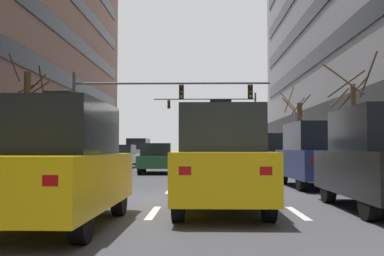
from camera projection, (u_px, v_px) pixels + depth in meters
The scene contains 40 objects.
ground_plane at pixel (165, 198), 12.58m from camera, with size 120.00×120.00×0.00m, color #424247.
lane_stripe_l1_s3 at pixel (11, 212), 9.65m from camera, with size 0.16×2.00×0.01m, color silver.
lane_stripe_l1_s4 at pixel (76, 190), 14.64m from camera, with size 0.16×2.00×0.01m, color silver.
lane_stripe_l1_s5 at pixel (107, 180), 19.63m from camera, with size 0.16×2.00×0.01m, color silver.
lane_stripe_l1_s6 at pixel (126, 173), 24.63m from camera, with size 0.16×2.00×0.01m, color silver.
lane_stripe_l1_s7 at pixel (139, 169), 29.62m from camera, with size 0.16×2.00×0.01m, color silver.
lane_stripe_l1_s8 at pixel (148, 166), 34.62m from camera, with size 0.16×2.00×0.01m, color silver.
lane_stripe_l1_s9 at pixel (155, 164), 39.61m from camera, with size 0.16×2.00×0.01m, color silver.
lane_stripe_l1_s10 at pixel (160, 162), 44.60m from camera, with size 0.16×2.00×0.01m, color silver.
lane_stripe_l2_s3 at pixel (153, 213), 9.59m from camera, with size 0.16×2.00×0.01m, color silver.
lane_stripe_l2_s4 at pixel (170, 191), 14.58m from camera, with size 0.16×2.00×0.01m, color silver.
lane_stripe_l2_s5 at pixel (178, 180), 19.57m from camera, with size 0.16×2.00×0.01m, color silver.
lane_stripe_l2_s6 at pixel (182, 174), 24.57m from camera, with size 0.16×2.00×0.01m, color silver.
lane_stripe_l2_s7 at pixel (186, 169), 29.56m from camera, with size 0.16×2.00×0.01m, color silver.
lane_stripe_l2_s8 at pixel (188, 166), 34.56m from camera, with size 0.16×2.00×0.01m, color silver.
lane_stripe_l2_s9 at pixel (189, 164), 39.55m from camera, with size 0.16×2.00×0.01m, color silver.
lane_stripe_l2_s10 at pixel (191, 162), 44.54m from camera, with size 0.16×2.00×0.01m, color silver.
lane_stripe_l3_s3 at pixel (298, 213), 9.53m from camera, with size 0.16×2.00×0.01m, color silver.
lane_stripe_l3_s4 at pixel (264, 191), 14.52m from camera, with size 0.16×2.00×0.01m, color silver.
lane_stripe_l3_s5 at pixel (248, 180), 19.51m from camera, with size 0.16×2.00×0.01m, color silver.
lane_stripe_l3_s6 at pixel (239, 174), 24.51m from camera, with size 0.16×2.00×0.01m, color silver.
lane_stripe_l3_s7 at pixel (232, 169), 29.50m from camera, with size 0.16×2.00×0.01m, color silver.
lane_stripe_l3_s8 at pixel (228, 166), 34.50m from camera, with size 0.16×2.00×0.01m, color silver.
lane_stripe_l3_s9 at pixel (224, 164), 39.49m from camera, with size 0.16×2.00×0.01m, color silver.
lane_stripe_l3_s10 at pixel (222, 162), 44.48m from camera, with size 0.16×2.00×0.01m, color silver.
taxi_driving_0 at pixel (207, 154), 41.09m from camera, with size 1.98×4.58×1.89m.
car_driving_1 at pixel (123, 156), 32.22m from camera, with size 2.01×4.38×1.61m.
taxi_driving_2 at pixel (221, 160), 9.88m from camera, with size 1.97×4.61×2.41m.
taxi_driving_3 at pixel (57, 164), 7.91m from camera, with size 1.93×4.49×2.34m.
car_driving_4 at pixel (156, 158), 24.98m from camera, with size 2.00×4.42×1.63m.
car_driving_5 at pixel (138, 151), 39.88m from camera, with size 2.09×4.64×2.21m.
car_parked_1 at pixel (384, 159), 9.94m from camera, with size 1.97×4.64×2.24m.
car_parked_2 at pixel (315, 155), 15.92m from camera, with size 2.07×4.69×2.25m.
car_parked_3 at pixel (279, 154), 23.46m from camera, with size 1.93×4.38×2.10m.
traffic_signal_0 at pixel (148, 100), 26.66m from camera, with size 11.55×0.35×5.70m.
traffic_signal_1 at pixel (224, 114), 45.67m from camera, with size 10.28×0.34×6.79m.
street_tree_0 at pixel (27, 120), 21.32m from camera, with size 1.73×1.92×5.69m.
street_tree_1 at pixel (299, 132), 28.25m from camera, with size 1.91×2.18×5.18m.
street_tree_2 at pixel (353, 120), 18.36m from camera, with size 2.10×2.15×5.03m.
street_tree_3 at pixel (84, 133), 31.45m from camera, with size 1.15×1.21×4.53m.
Camera 1 is at (1.01, -12.64, 1.35)m, focal length 42.79 mm.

